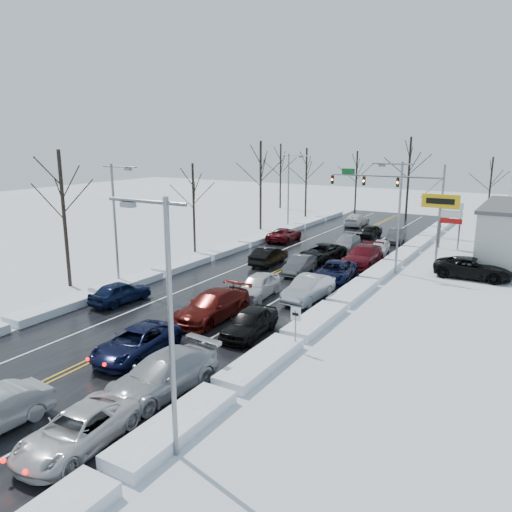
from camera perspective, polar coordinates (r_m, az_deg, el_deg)
The scene contains 41 objects.
ground at distance 36.77m, azimuth -1.52°, elevation -3.71°, with size 160.00×160.00×0.00m, color silver.
road_surface at distance 38.41m, azimuth 0.07°, elevation -2.95°, with size 14.00×84.00×0.01m, color black.
snow_bank_left at distance 42.63m, azimuth -8.78°, elevation -1.48°, with size 1.70×72.00×0.52m, color white.
snow_bank_right at distance 35.34m, azimuth 10.79°, elevation -4.66°, with size 1.70×72.00×0.52m, color white.
traffic_signal_mast at distance 59.99m, azimuth 15.82°, elevation 7.74°, with size 13.28×0.39×8.00m.
tires_plus_sign at distance 46.87m, azimuth 20.31°, elevation 5.41°, with size 3.20×0.34×6.00m.
used_vehicles_sign at distance 52.96m, azimuth 21.37°, elevation 4.30°, with size 2.20×0.22×4.65m.
speed_limit_sign at distance 25.84m, azimuth 4.55°, elevation -7.40°, with size 0.55×0.09×2.35m.
streetlight_se at distance 16.63m, azimuth -10.31°, elevation -6.00°, with size 3.20×0.25×9.00m.
streetlight_ne at distance 41.49m, azimuth 15.81°, elevation 5.25°, with size 3.20×0.25×9.00m.
streetlight_sw at distance 37.72m, azimuth -15.66°, elevation 4.51°, with size 3.20×0.25×9.00m.
streetlight_nw at distance 60.43m, azimuth 3.90°, elevation 8.09°, with size 3.20×0.25×9.00m.
tree_left_b at distance 38.62m, azimuth -21.29°, elevation 6.80°, with size 4.00×4.00×10.00m.
tree_left_c at distance 47.99m, azimuth -7.19°, elevation 7.43°, with size 3.40×3.40×8.50m.
tree_left_d at distance 59.90m, azimuth 0.53°, elevation 10.01°, with size 4.20×4.20×10.50m.
tree_left_e at distance 70.40m, azimuth 5.78°, elevation 9.86°, with size 3.80×3.80×9.50m.
tree_far_a at distance 78.94m, azimuth 2.83°, elevation 10.53°, with size 4.00×4.00×10.00m.
tree_far_b at distance 75.11m, azimuth 11.43°, elevation 9.61°, with size 3.60×3.60×9.00m.
tree_far_c at distance 70.86m, azimuth 17.14°, elevation 10.22°, with size 4.40×4.40×11.00m.
tree_far_d at distance 70.78m, azimuth 25.29°, elevation 8.13°, with size 3.40×3.40×8.50m.
queued_car_2 at distance 26.45m, azimuth -13.42°, elevation -11.07°, with size 2.42×5.26×1.46m, color black.
queued_car_3 at distance 30.78m, azimuth -4.97°, elevation -7.19°, with size 2.41×5.92×1.72m, color #4B0D0A.
queued_car_4 at distance 34.85m, azimuth 0.17°, elevation -4.67°, with size 1.91×4.74×1.61m, color silver.
queued_car_5 at distance 40.85m, azimuth 4.99°, elevation -2.02°, with size 1.54×4.43×1.46m, color #3F4144.
queued_car_6 at distance 45.32m, azimuth 7.53°, elevation -0.55°, with size 2.53×5.49×1.53m, color black.
queued_car_7 at distance 50.15m, azimuth 10.24°, elevation 0.69°, with size 2.07×5.09×1.48m, color gray.
queued_car_8 at distance 56.74m, azimuth 12.77°, elevation 2.03°, with size 1.68×4.17×1.42m, color black.
queued_car_10 at distance 20.09m, azimuth -19.63°, elevation -19.88°, with size 2.24×4.86×1.35m, color #BEBEC0.
queued_car_11 at distance 22.85m, azimuth -10.54°, elevation -15.00°, with size 2.33×5.73×1.66m, color #97999E.
queued_car_12 at distance 28.26m, azimuth -0.73°, elevation -9.05°, with size 1.82×4.51×1.54m, color black.
queued_car_13 at distance 34.32m, azimuth 5.99°, elevation -5.03°, with size 1.75×5.01×1.65m, color #999BA0.
queued_car_14 at distance 39.04m, azimuth 8.98°, elevation -2.86°, with size 2.53×5.48×1.52m, color black.
queued_car_15 at distance 44.53m, azimuth 12.08°, elevation -0.98°, with size 2.36×5.80×1.68m, color #540B13.
queued_car_16 at distance 49.12m, azimuth 13.93°, elevation 0.25°, with size 1.57×3.89×1.33m, color silver.
queued_car_17 at distance 55.07m, azimuth 15.66°, elevation 1.53°, with size 1.52×4.35×1.43m, color #383A3D.
oncoming_car_0 at distance 43.76m, azimuth 1.45°, elevation -0.94°, with size 1.64×4.69×1.55m, color black.
oncoming_car_1 at distance 53.71m, azimuth 3.26°, elevation 1.72°, with size 2.39×5.18×1.44m, color #540B11.
oncoming_car_2 at distance 64.38m, azimuth 11.40°, elevation 3.41°, with size 2.13×5.24×1.52m, color silver.
oncoming_car_3 at distance 34.81m, azimuth -15.18°, elevation -5.17°, with size 1.77×4.39×1.50m, color black.
parked_car_0 at distance 42.96m, azimuth 23.46°, elevation -2.33°, with size 2.69×5.83×1.62m, color black.
parked_car_2 at distance 53.47m, azimuth 25.82°, elevation 0.34°, with size 1.98×4.92×1.68m, color black.
Camera 1 is at (18.68, -29.80, 10.73)m, focal length 35.00 mm.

